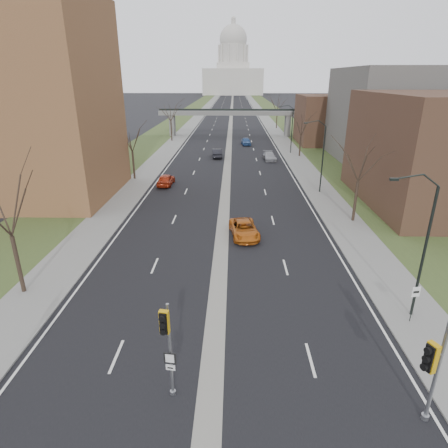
{
  "coord_description": "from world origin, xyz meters",
  "views": [
    {
      "loc": [
        0.96,
        -13.35,
        13.47
      ],
      "look_at": [
        0.33,
        11.52,
        3.69
      ],
      "focal_mm": 30.0,
      "sensor_mm": 36.0,
      "label": 1
    }
  ],
  "objects_px": {
    "signal_pole_median": "(167,337)",
    "car_right_far": "(246,141)",
    "car_left_far": "(217,153)",
    "car_left_near": "(166,180)",
    "car_right_mid": "(269,156)",
    "speed_limit_sign": "(415,298)",
    "signal_pole_right": "(444,351)",
    "car_right_near": "(244,229)"
  },
  "relations": [
    {
      "from": "car_left_far",
      "to": "car_right_far",
      "type": "distance_m",
      "value": 14.55
    },
    {
      "from": "car_right_mid",
      "to": "car_right_far",
      "type": "distance_m",
      "value": 16.1
    },
    {
      "from": "car_right_near",
      "to": "car_right_mid",
      "type": "distance_m",
      "value": 33.98
    },
    {
      "from": "car_right_near",
      "to": "car_right_far",
      "type": "xyz_separation_m",
      "value": [
        1.64,
        49.27,
        0.07
      ]
    },
    {
      "from": "signal_pole_median",
      "to": "car_right_mid",
      "type": "distance_m",
      "value": 52.96
    },
    {
      "from": "car_left_near",
      "to": "car_right_near",
      "type": "relative_size",
      "value": 0.91
    },
    {
      "from": "car_right_near",
      "to": "car_right_mid",
      "type": "bearing_deg",
      "value": 73.38
    },
    {
      "from": "speed_limit_sign",
      "to": "car_left_far",
      "type": "height_order",
      "value": "speed_limit_sign"
    },
    {
      "from": "car_right_near",
      "to": "car_right_far",
      "type": "distance_m",
      "value": 49.29
    },
    {
      "from": "car_right_mid",
      "to": "car_right_near",
      "type": "bearing_deg",
      "value": -102.56
    },
    {
      "from": "car_left_near",
      "to": "car_right_mid",
      "type": "bearing_deg",
      "value": -130.39
    },
    {
      "from": "signal_pole_median",
      "to": "car_right_mid",
      "type": "bearing_deg",
      "value": 88.79
    },
    {
      "from": "signal_pole_right",
      "to": "car_left_far",
      "type": "xyz_separation_m",
      "value": [
        -11.05,
        55.47,
        -2.98
      ]
    },
    {
      "from": "speed_limit_sign",
      "to": "car_right_mid",
      "type": "bearing_deg",
      "value": 85.26
    },
    {
      "from": "car_right_mid",
      "to": "car_left_near",
      "type": "bearing_deg",
      "value": -136.43
    },
    {
      "from": "speed_limit_sign",
      "to": "car_left_far",
      "type": "distance_m",
      "value": 50.31
    },
    {
      "from": "car_right_near",
      "to": "car_left_near",
      "type": "bearing_deg",
      "value": 112.64
    },
    {
      "from": "car_left_far",
      "to": "car_right_near",
      "type": "xyz_separation_m",
      "value": [
        4.0,
        -35.85,
        -0.09
      ]
    },
    {
      "from": "signal_pole_median",
      "to": "car_right_far",
      "type": "bearing_deg",
      "value": 94.02
    },
    {
      "from": "signal_pole_right",
      "to": "car_right_mid",
      "type": "height_order",
      "value": "signal_pole_right"
    },
    {
      "from": "speed_limit_sign",
      "to": "car_left_far",
      "type": "bearing_deg",
      "value": 95.56
    },
    {
      "from": "signal_pole_median",
      "to": "signal_pole_right",
      "type": "height_order",
      "value": "signal_pole_right"
    },
    {
      "from": "signal_pole_median",
      "to": "signal_pole_right",
      "type": "bearing_deg",
      "value": 2.89
    },
    {
      "from": "car_left_near",
      "to": "car_right_near",
      "type": "height_order",
      "value": "car_left_near"
    },
    {
      "from": "car_left_near",
      "to": "car_left_far",
      "type": "bearing_deg",
      "value": -105.42
    },
    {
      "from": "signal_pole_median",
      "to": "car_right_far",
      "type": "relative_size",
      "value": 1.08
    },
    {
      "from": "signal_pole_right",
      "to": "speed_limit_sign",
      "type": "bearing_deg",
      "value": 48.08
    },
    {
      "from": "signal_pole_right",
      "to": "speed_limit_sign",
      "type": "relative_size",
      "value": 2.49
    },
    {
      "from": "signal_pole_right",
      "to": "car_left_near",
      "type": "xyz_separation_m",
      "value": [
        -17.06,
        36.68,
        -3.0
      ]
    },
    {
      "from": "signal_pole_median",
      "to": "car_left_near",
      "type": "relative_size",
      "value": 1.07
    },
    {
      "from": "car_right_far",
      "to": "car_right_mid",
      "type": "bearing_deg",
      "value": -81.83
    },
    {
      "from": "car_right_near",
      "to": "car_right_mid",
      "type": "xyz_separation_m",
      "value": [
        5.23,
        33.57,
        0.0
      ]
    },
    {
      "from": "speed_limit_sign",
      "to": "car_left_near",
      "type": "distance_m",
      "value": 35.5
    },
    {
      "from": "car_right_near",
      "to": "signal_pole_right",
      "type": "bearing_deg",
      "value": -78.0
    },
    {
      "from": "speed_limit_sign",
      "to": "signal_pole_right",
      "type": "bearing_deg",
      "value": -118.59
    },
    {
      "from": "signal_pole_median",
      "to": "car_left_near",
      "type": "height_order",
      "value": "signal_pole_median"
    },
    {
      "from": "signal_pole_right",
      "to": "signal_pole_median",
      "type": "bearing_deg",
      "value": 151.1
    },
    {
      "from": "signal_pole_median",
      "to": "car_left_far",
      "type": "relative_size",
      "value": 1.01
    },
    {
      "from": "signal_pole_right",
      "to": "car_left_near",
      "type": "height_order",
      "value": "signal_pole_right"
    },
    {
      "from": "signal_pole_median",
      "to": "signal_pole_right",
      "type": "distance_m",
      "value": 10.84
    },
    {
      "from": "signal_pole_median",
      "to": "car_right_far",
      "type": "height_order",
      "value": "signal_pole_median"
    },
    {
      "from": "signal_pole_median",
      "to": "speed_limit_sign",
      "type": "height_order",
      "value": "signal_pole_median"
    }
  ]
}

